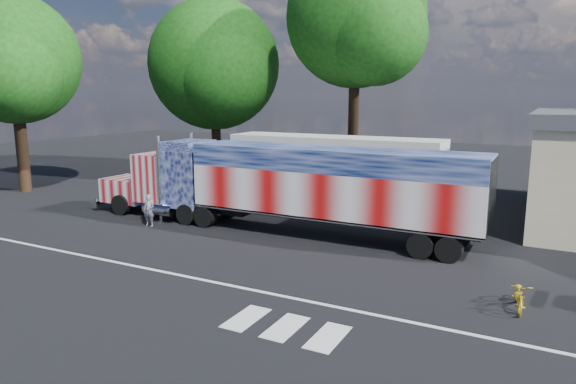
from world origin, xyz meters
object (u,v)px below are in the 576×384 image
at_px(woman, 149,210).
at_px(bicycle, 520,295).
at_px(coach_bus, 334,167).
at_px(tree_n_mid, 358,18).
at_px(tree_w_a, 14,60).
at_px(tree_nw_a, 216,65).
at_px(semi_truck, 282,184).

relative_size(woman, bicycle, 0.93).
bearing_deg(coach_bus, tree_n_mid, 98.84).
distance_m(bicycle, tree_w_a, 29.74).
relative_size(tree_w_a, tree_nw_a, 0.91).
height_order(coach_bus, tree_n_mid, tree_n_mid).
xyz_separation_m(tree_n_mid, tree_nw_a, (-11.05, -0.30, -2.66)).
relative_size(coach_bus, woman, 8.43).
distance_m(tree_n_mid, tree_w_a, 21.18).
bearing_deg(tree_n_mid, coach_bus, -81.16).
relative_size(coach_bus, tree_w_a, 1.04).
xyz_separation_m(semi_truck, bicycle, (9.87, -4.32, -1.67)).
bearing_deg(tree_nw_a, tree_n_mid, 1.55).
height_order(woman, bicycle, woman).
distance_m(coach_bus, tree_nw_a, 14.57).
height_order(woman, tree_nw_a, tree_nw_a).
bearing_deg(tree_n_mid, tree_nw_a, -178.45).
xyz_separation_m(semi_truck, tree_nw_a, (-12.70, 13.15, 6.00)).
height_order(woman, tree_n_mid, tree_n_mid).
bearing_deg(tree_w_a, bicycle, -10.33).
distance_m(coach_bus, woman, 10.99).
height_order(semi_truck, bicycle, semi_truck).
height_order(coach_bus, bicycle, coach_bus).
bearing_deg(tree_n_mid, tree_w_a, -143.10).
relative_size(coach_bus, bicycle, 7.80).
bearing_deg(tree_nw_a, tree_w_a, -115.01).
bearing_deg(bicycle, semi_truck, 148.90).
bearing_deg(tree_w_a, tree_nw_a, 64.99).
distance_m(bicycle, tree_nw_a, 29.55).
xyz_separation_m(coach_bus, tree_w_a, (-17.69, -6.78, 6.08)).
bearing_deg(tree_n_mid, woman, -104.88).
distance_m(semi_truck, coach_bus, 7.66).
relative_size(bicycle, tree_nw_a, 0.12).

